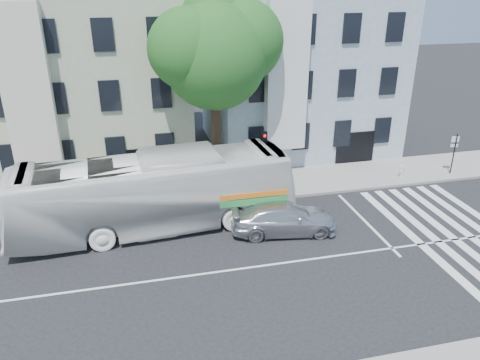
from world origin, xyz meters
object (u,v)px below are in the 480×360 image
object	(u,v)px
fire_hydrant	(401,171)
bus	(154,193)
traffic_signal	(263,155)
sedan	(284,218)

from	to	relation	value
fire_hydrant	bus	bearing A→B (deg)	-170.12
traffic_signal	fire_hydrant	bearing A→B (deg)	-17.18
traffic_signal	fire_hydrant	world-z (taller)	traffic_signal
sedan	fire_hydrant	world-z (taller)	sedan
sedan	traffic_signal	size ratio (longest dim) A/B	1.20
bus	fire_hydrant	world-z (taller)	bus
sedan	fire_hydrant	bearing A→B (deg)	-55.70
sedan	fire_hydrant	size ratio (longest dim) A/B	6.73
sedan	traffic_signal	xyz separation A→B (m)	(-0.14, 3.34, 2.01)
bus	traffic_signal	bearing A→B (deg)	-79.77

